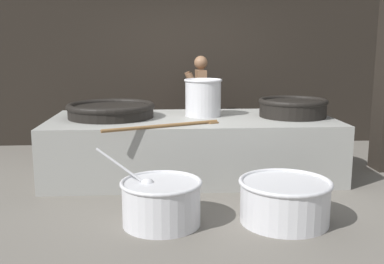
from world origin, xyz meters
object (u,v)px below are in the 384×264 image
at_px(prep_bowl_vegetables, 161,200).
at_px(giant_wok_near, 111,110).
at_px(giant_wok_far, 293,107).
at_px(cook, 200,100).
at_px(stock_pot, 203,97).
at_px(prep_bowl_meat, 285,199).

bearing_deg(prep_bowl_vegetables, giant_wok_near, 109.95).
relative_size(giant_wok_far, cook, 0.59).
height_order(giant_wok_near, prep_bowl_vegetables, giant_wok_near).
relative_size(stock_pot, cook, 0.33).
relative_size(stock_pot, prep_bowl_meat, 0.57).
height_order(prep_bowl_vegetables, prep_bowl_meat, prep_bowl_vegetables).
distance_m(stock_pot, prep_bowl_vegetables, 2.10).
relative_size(giant_wok_far, prep_bowl_meat, 1.01).
height_order(stock_pot, prep_bowl_meat, stock_pot).
xyz_separation_m(giant_wok_far, prep_bowl_vegetables, (-1.75, -1.71, -0.66)).
bearing_deg(giant_wok_far, prep_bowl_meat, -107.82).
height_order(giant_wok_near, cook, cook).
relative_size(stock_pot, prep_bowl_vegetables, 0.50).
xyz_separation_m(giant_wok_far, stock_pot, (-1.19, 0.15, 0.13)).
relative_size(cook, prep_bowl_vegetables, 1.52).
xyz_separation_m(giant_wok_far, cook, (-1.12, 1.35, -0.06)).
bearing_deg(giant_wok_far, giant_wok_near, 177.82).
distance_m(giant_wok_near, cook, 1.80).
relative_size(giant_wok_far, stock_pot, 1.79).
bearing_deg(prep_bowl_meat, giant_wok_far, 72.18).
xyz_separation_m(giant_wok_near, cook, (1.28, 1.26, -0.03)).
height_order(giant_wok_near, prep_bowl_meat, giant_wok_near).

